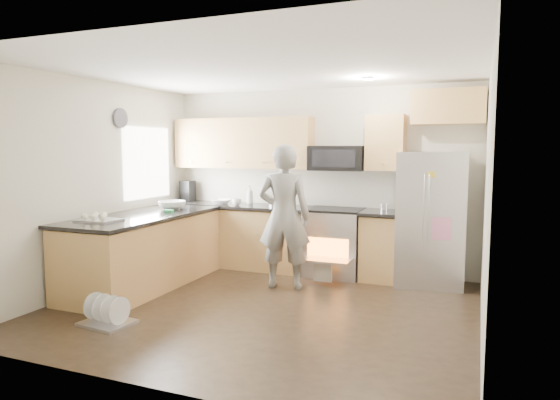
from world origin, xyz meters
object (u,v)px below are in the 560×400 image
at_px(refrigerator, 429,219).
at_px(dish_rack, 107,316).
at_px(person, 284,216).
at_px(stove_range, 335,227).

bearing_deg(refrigerator, dish_rack, -144.32).
bearing_deg(person, refrigerator, -165.98).
relative_size(stove_range, dish_rack, 3.36).
bearing_deg(dish_rack, person, 58.72).
height_order(person, dish_rack, person).
xyz_separation_m(refrigerator, person, (-1.67, -0.81, 0.05)).
xyz_separation_m(stove_range, refrigerator, (1.25, -0.03, 0.18)).
bearing_deg(person, stove_range, -128.58).
bearing_deg(refrigerator, stove_range, 170.62).
height_order(stove_range, dish_rack, stove_range).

